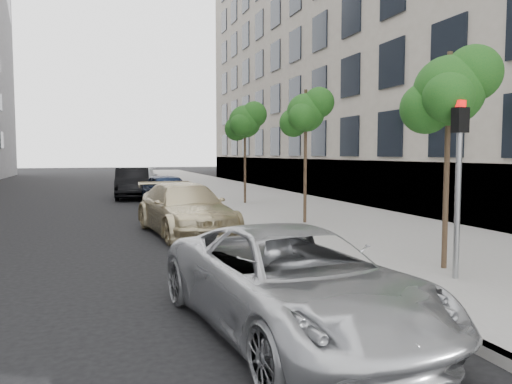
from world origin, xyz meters
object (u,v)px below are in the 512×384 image
suv (186,209)px  minivan (293,281)px  signal_pole (459,168)px  tree_near (450,91)px  tree_mid (306,113)px  sedan_rear (141,179)px  sedan_black (132,183)px  tree_far (245,122)px  sedan_blue (167,191)px

suv → minivan: bearing=-97.0°
signal_pole → suv: (-3.44, 6.95, -1.32)m
tree_near → minivan: size_ratio=0.86×
tree_mid → sedan_rear: (-3.49, 17.31, -2.80)m
tree_near → suv: bearing=121.2°
sedan_black → suv: bearing=-83.1°
tree_near → sedan_rear: 24.22m
tree_near → minivan: 5.09m
tree_mid → suv: 4.72m
minivan → sedan_rear: sedan_rear is taller
tree_mid → minivan: (-3.84, -8.41, -2.85)m
tree_far → minivan: (-3.84, -14.91, -2.98)m
minivan → tree_far: bearing=68.9°
tree_mid → sedan_blue: size_ratio=0.99×
tree_mid → tree_far: size_ratio=0.95×
tree_near → tree_mid: tree_mid is taller
tree_near → tree_far: bearing=90.0°
signal_pole → sedan_rear: bearing=91.2°
minivan → sedan_black: 20.34m
signal_pole → sedan_rear: (-3.14, 24.52, -1.32)m
minivan → sedan_rear: bearing=82.5°
tree_far → sedan_blue: (-3.33, 0.38, -2.93)m
tree_near → sedan_black: 19.12m
tree_mid → signal_pole: bearing=-92.8°
signal_pole → sedan_rear: size_ratio=0.62×
signal_pole → sedan_black: size_ratio=0.64×
sedan_rear → tree_mid: bearing=-71.1°
tree_far → tree_mid: bearing=-90.0°
sedan_blue → suv: bearing=-97.9°
tree_far → sedan_black: size_ratio=0.93×
tree_mid → tree_near: bearing=-90.0°
sedan_rear → tree_far: bearing=-64.7°
tree_near → tree_mid: (-0.00, 6.50, 0.10)m
minivan → sedan_black: (-0.57, 20.33, 0.11)m
tree_far → minivan: tree_far is taller
signal_pole → suv: size_ratio=0.61×
suv → sedan_rear: suv is taller
tree_near → sedan_blue: tree_near is taller
tree_far → suv: size_ratio=0.89×
minivan → tree_mid: bearing=58.8°
tree_near → sedan_rear: (-3.49, 23.81, -2.70)m
tree_near → tree_far: tree_far is taller
minivan → sedan_black: bearing=84.9°
tree_far → sedan_blue: tree_far is taller
suv → sedan_blue: bearing=79.6°
tree_near → sedan_rear: bearing=98.3°
minivan → sedan_blue: (0.51, 15.29, 0.05)m
tree_mid → suv: (-3.79, -0.25, -2.80)m
tree_far → minivan: bearing=-104.4°
sedan_black → sedan_rear: size_ratio=0.96×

